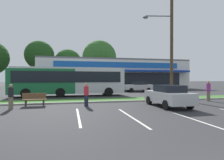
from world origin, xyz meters
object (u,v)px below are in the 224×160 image
car_1 (138,86)px  pedestrian_mid (86,95)px  car_0 (88,87)px  car_2 (168,96)px  bus_stop_bench (35,99)px  pedestrian_near_bench (208,91)px  utility_pole (170,38)px  city_bus (69,81)px  pedestrian_by_pole (11,97)px

car_1 → pedestrian_mid: (-8.98, -13.04, 0.03)m
car_0 → car_2: size_ratio=1.16×
bus_stop_bench → pedestrian_near_bench: size_ratio=0.90×
utility_pole → city_bus: utility_pole is taller
utility_pole → pedestrian_mid: 10.40m
utility_pole → city_bus: size_ratio=0.91×
city_bus → car_1: 11.42m
bus_stop_bench → car_2: (9.30, -2.49, 0.29)m
car_2 → pedestrian_mid: 5.82m
city_bus → pedestrian_mid: (1.26, -8.10, -0.93)m
bus_stop_bench → car_1: bearing=-136.5°
pedestrian_near_bench → bus_stop_bench: bearing=123.1°
pedestrian_near_bench → car_2: bearing=146.9°
utility_pole → pedestrian_by_pole: utility_pole is taller
utility_pole → pedestrian_near_bench: size_ratio=6.33×
pedestrian_by_pole → pedestrian_mid: pedestrian_mid is taller
car_2 → car_1: bearing=-13.0°
pedestrian_near_bench → pedestrian_mid: pedestrian_near_bench is taller
car_0 → car_2: car_2 is taller
pedestrian_near_bench → utility_pole: bearing=79.7°
city_bus → pedestrian_by_pole: bearing=-114.5°
bus_stop_bench → pedestrian_near_bench: 14.52m
bus_stop_bench → pedestrian_mid: bearing=164.0°
car_0 → pedestrian_near_bench: (9.40, -14.22, 0.13)m
car_1 → pedestrian_mid: bearing=55.4°
city_bus → car_0: city_bus is taller
car_1 → pedestrian_by_pole: pedestrian_by_pole is taller
bus_stop_bench → pedestrian_near_bench: (14.51, -0.34, 0.39)m
car_2 → pedestrian_near_bench: pedestrian_near_bench is taller
car_1 → pedestrian_near_bench: size_ratio=2.46×
pedestrian_near_bench → car_0: bearing=67.9°
bus_stop_bench → car_0: bearing=-110.2°
utility_pole → car_1: (0.50, 9.98, -5.21)m
city_bus → pedestrian_near_bench: city_bus is taller
utility_pole → pedestrian_near_bench: utility_pole is taller
car_1 → pedestrian_near_bench: pedestrian_near_bench is taller
car_1 → car_2: car_1 is taller
bus_stop_bench → pedestrian_mid: 3.82m
utility_pole → car_2: utility_pole is taller
city_bus → car_2: 11.82m
utility_pole → pedestrian_near_bench: 6.10m
utility_pole → pedestrian_near_bench: bearing=-44.8°
car_0 → pedestrian_mid: pedestrian_mid is taller
car_1 → pedestrian_near_bench: (1.86, -12.32, 0.10)m
car_0 → pedestrian_by_pole: pedestrian_by_pole is taller
bus_stop_bench → pedestrian_by_pole: bearing=44.6°
utility_pole → bus_stop_bench: utility_pole is taller
car_0 → pedestrian_near_bench: size_ratio=2.67×
utility_pole → pedestrian_mid: bearing=-160.2°
utility_pole → bus_stop_bench: size_ratio=7.07×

